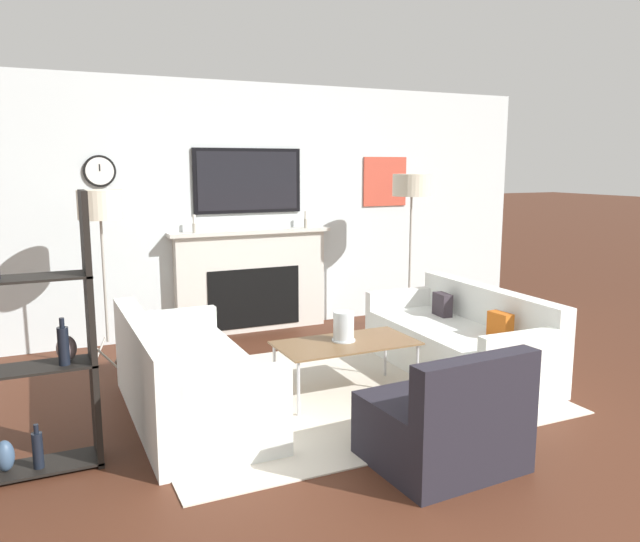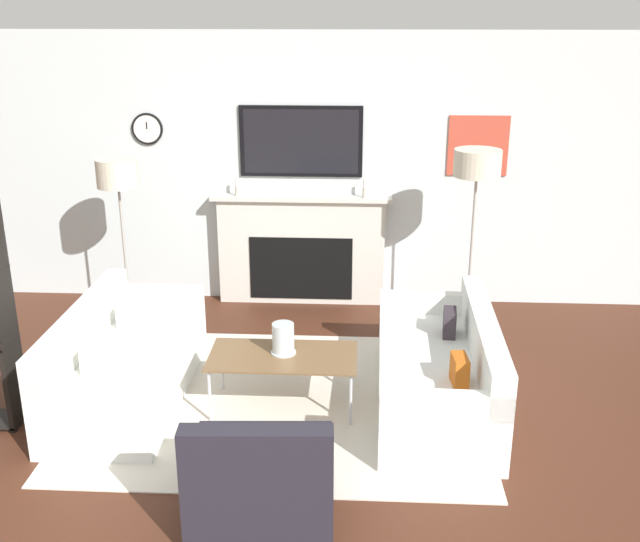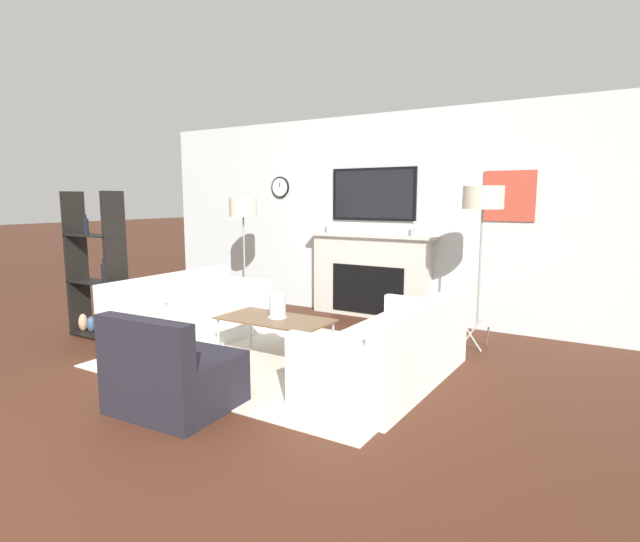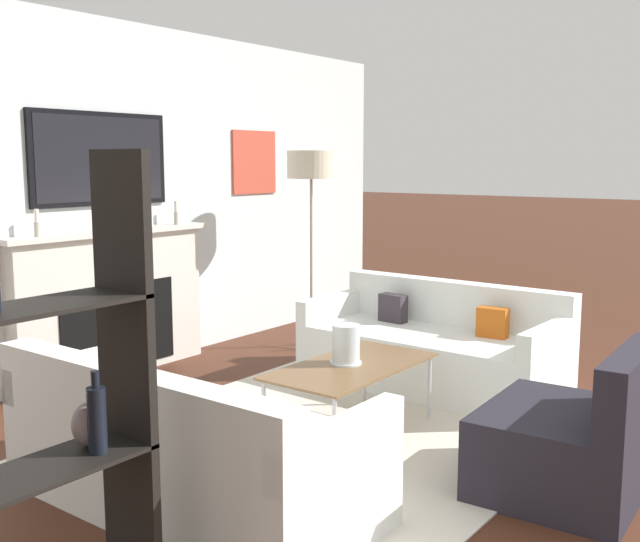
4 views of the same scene
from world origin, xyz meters
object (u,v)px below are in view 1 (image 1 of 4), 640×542
(coffee_table, at_px, (346,346))
(floor_lamp_right, at_px, (412,188))
(floor_lamp_left, at_px, (100,208))
(hurricane_candle, at_px, (344,328))
(couch_left, at_px, (187,381))
(armchair, at_px, (445,425))
(couch_right, at_px, (461,342))
(shelf_unit, at_px, (25,356))

(coffee_table, relative_size, floor_lamp_right, 0.64)
(floor_lamp_left, xyz_separation_m, floor_lamp_right, (3.22, 0.00, 0.12))
(hurricane_candle, distance_m, floor_lamp_right, 2.40)
(couch_left, distance_m, armchair, 1.89)
(floor_lamp_right, bearing_deg, coffee_table, -136.14)
(coffee_table, distance_m, hurricane_candle, 0.14)
(couch_right, bearing_deg, floor_lamp_right, 75.00)
(couch_right, distance_m, coffee_table, 1.21)
(couch_right, height_order, floor_lamp_right, floor_lamp_right)
(couch_left, bearing_deg, shelf_unit, -157.30)
(coffee_table, relative_size, shelf_unit, 0.66)
(couch_left, distance_m, couch_right, 2.45)
(couch_left, height_order, floor_lamp_right, floor_lamp_right)
(hurricane_candle, bearing_deg, floor_lamp_left, 138.08)
(couch_left, relative_size, hurricane_candle, 7.74)
(armchair, height_order, floor_lamp_right, floor_lamp_right)
(armchair, distance_m, hurricane_candle, 1.39)
(couch_right, xyz_separation_m, armchair, (-1.19, -1.40, -0.01))
(couch_left, relative_size, couch_right, 0.98)
(hurricane_candle, relative_size, floor_lamp_right, 0.14)
(couch_right, height_order, coffee_table, couch_right)
(couch_left, distance_m, coffee_table, 1.27)
(armchair, distance_m, coffee_table, 1.32)
(couch_right, distance_m, floor_lamp_left, 3.39)
(coffee_table, xyz_separation_m, shelf_unit, (-2.28, -0.34, 0.32))
(couch_left, bearing_deg, floor_lamp_right, 26.74)
(hurricane_candle, bearing_deg, shelf_unit, -170.48)
(couch_right, distance_m, hurricane_candle, 1.23)
(coffee_table, bearing_deg, floor_lamp_right, 43.86)
(floor_lamp_right, bearing_deg, shelf_unit, -154.31)
(armchair, bearing_deg, coffee_table, 90.20)
(couch_right, distance_m, shelf_unit, 3.54)
(couch_left, height_order, floor_lamp_left, floor_lamp_left)
(armchair, distance_m, shelf_unit, 2.53)
(armchair, xyz_separation_m, floor_lamp_left, (-1.65, 2.83, 1.20))
(couch_left, xyz_separation_m, armchair, (1.26, -1.40, -0.01))
(armchair, relative_size, shelf_unit, 0.52)
(couch_left, xyz_separation_m, coffee_table, (1.26, -0.09, 0.14))
(couch_left, relative_size, floor_lamp_right, 1.06)
(couch_left, xyz_separation_m, hurricane_candle, (1.26, -0.05, 0.27))
(floor_lamp_left, bearing_deg, couch_left, -74.84)
(floor_lamp_left, distance_m, floor_lamp_right, 3.22)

